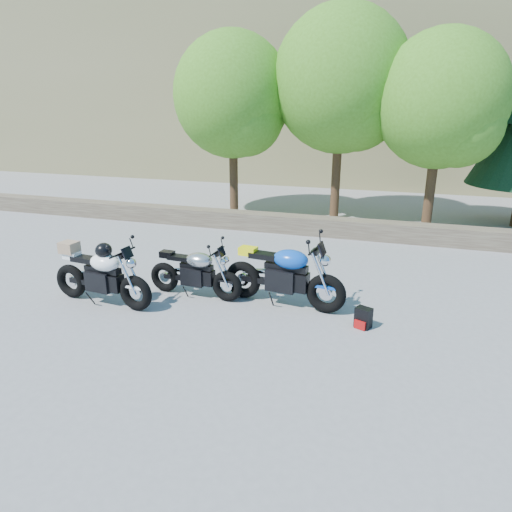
{
  "coord_description": "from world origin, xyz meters",
  "views": [
    {
      "loc": [
        2.68,
        -6.97,
        3.56
      ],
      "look_at": [
        0.2,
        1.0,
        0.75
      ],
      "focal_mm": 32.0,
      "sensor_mm": 36.0,
      "label": 1
    }
  ],
  "objects_px": {
    "blue_bike": "(284,276)",
    "backpack": "(363,318)",
    "silver_bike": "(195,273)",
    "white_bike": "(101,274)"
  },
  "relations": [
    {
      "from": "silver_bike",
      "to": "backpack",
      "type": "distance_m",
      "value": 3.23
    },
    {
      "from": "blue_bike",
      "to": "backpack",
      "type": "distance_m",
      "value": 1.61
    },
    {
      "from": "blue_bike",
      "to": "backpack",
      "type": "bearing_deg",
      "value": -10.97
    },
    {
      "from": "white_bike",
      "to": "backpack",
      "type": "distance_m",
      "value": 4.75
    },
    {
      "from": "silver_bike",
      "to": "backpack",
      "type": "relative_size",
      "value": 5.59
    },
    {
      "from": "silver_bike",
      "to": "blue_bike",
      "type": "xyz_separation_m",
      "value": [
        1.72,
        0.11,
        0.1
      ]
    },
    {
      "from": "white_bike",
      "to": "blue_bike",
      "type": "relative_size",
      "value": 0.91
    },
    {
      "from": "silver_bike",
      "to": "backpack",
      "type": "bearing_deg",
      "value": -3.27
    },
    {
      "from": "blue_bike",
      "to": "backpack",
      "type": "height_order",
      "value": "blue_bike"
    },
    {
      "from": "white_bike",
      "to": "backpack",
      "type": "xyz_separation_m",
      "value": [
        4.71,
        0.46,
        -0.42
      ]
    }
  ]
}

